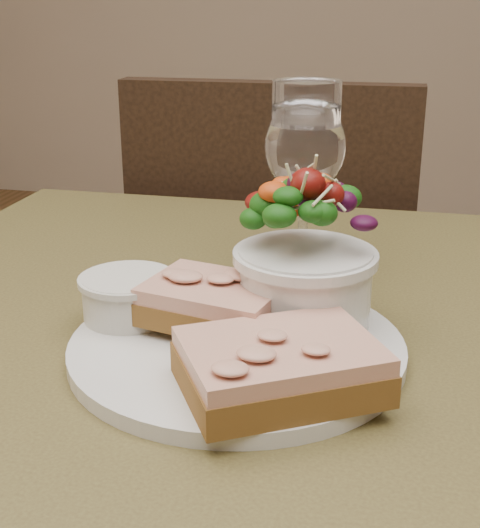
% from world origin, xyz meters
% --- Properties ---
extents(cafe_table, '(0.80, 0.80, 0.75)m').
position_xyz_m(cafe_table, '(0.00, 0.00, 0.65)').
color(cafe_table, '#40361B').
rests_on(cafe_table, ground).
extents(chair_far, '(0.43, 0.43, 0.90)m').
position_xyz_m(chair_far, '(-0.09, 0.64, 0.29)').
color(chair_far, black).
rests_on(chair_far, ground).
extents(dinner_plate, '(0.26, 0.26, 0.01)m').
position_xyz_m(dinner_plate, '(-0.01, -0.04, 0.76)').
color(dinner_plate, silver).
rests_on(dinner_plate, cafe_table).
extents(sandwich_front, '(0.16, 0.15, 0.03)m').
position_xyz_m(sandwich_front, '(0.03, -0.10, 0.78)').
color(sandwich_front, '#533016').
rests_on(sandwich_front, dinner_plate).
extents(sandwich_back, '(0.12, 0.10, 0.03)m').
position_xyz_m(sandwich_back, '(-0.04, -0.02, 0.79)').
color(sandwich_back, '#533016').
rests_on(sandwich_back, dinner_plate).
extents(ramekin, '(0.07, 0.07, 0.04)m').
position_xyz_m(ramekin, '(-0.11, -0.01, 0.78)').
color(ramekin, beige).
rests_on(ramekin, dinner_plate).
extents(salad_bowl, '(0.11, 0.11, 0.13)m').
position_xyz_m(salad_bowl, '(0.03, 0.01, 0.82)').
color(salad_bowl, silver).
rests_on(salad_bowl, dinner_plate).
extents(garnish, '(0.05, 0.04, 0.02)m').
position_xyz_m(garnish, '(-0.07, 0.04, 0.77)').
color(garnish, '#0C390A').
rests_on(garnish, dinner_plate).
extents(wine_glass, '(0.08, 0.08, 0.18)m').
position_xyz_m(wine_glass, '(0.01, 0.14, 0.87)').
color(wine_glass, white).
rests_on(wine_glass, cafe_table).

